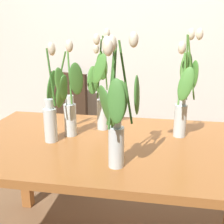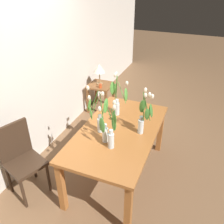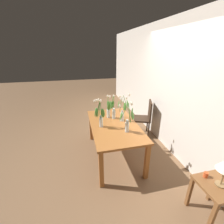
# 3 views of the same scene
# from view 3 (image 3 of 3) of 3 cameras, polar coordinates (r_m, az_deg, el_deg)

# --- Properties ---
(ground_plane) EXTENTS (18.00, 18.00, 0.00)m
(ground_plane) POSITION_cam_3_polar(r_m,az_deg,el_deg) (3.41, 0.65, -15.69)
(ground_plane) COLOR brown
(room_wall_rear) EXTENTS (9.00, 0.10, 2.70)m
(room_wall_rear) POSITION_cam_3_polar(r_m,az_deg,el_deg) (3.34, 23.15, 7.59)
(room_wall_rear) COLOR silver
(room_wall_rear) RESTS_ON ground
(dining_table) EXTENTS (1.60, 0.90, 0.74)m
(dining_table) POSITION_cam_3_polar(r_m,az_deg,el_deg) (3.05, 0.71, -6.07)
(dining_table) COLOR #A3602D
(dining_table) RESTS_ON ground
(tulip_vase_0) EXTENTS (0.17, 0.26, 0.58)m
(tulip_vase_0) POSITION_cam_3_polar(r_m,az_deg,el_deg) (3.07, 4.12, 0.42)
(tulip_vase_0) COLOR silver
(tulip_vase_0) RESTS_ON dining_table
(tulip_vase_1) EXTENTS (0.23, 0.16, 0.53)m
(tulip_vase_1) POSITION_cam_3_polar(r_m,az_deg,el_deg) (3.18, 0.43, 0.53)
(tulip_vase_1) COLOR silver
(tulip_vase_1) RESTS_ON dining_table
(tulip_vase_2) EXTENTS (0.14, 0.27, 0.58)m
(tulip_vase_2) POSITION_cam_3_polar(r_m,az_deg,el_deg) (2.65, 5.84, -3.32)
(tulip_vase_2) COLOR silver
(tulip_vase_2) RESTS_ON dining_table
(tulip_vase_3) EXTENTS (0.14, 0.10, 0.52)m
(tulip_vase_3) POSITION_cam_3_polar(r_m,az_deg,el_deg) (3.21, -1.37, 0.65)
(tulip_vase_3) COLOR silver
(tulip_vase_3) RESTS_ON dining_table
(tulip_vase_4) EXTENTS (0.18, 0.20, 0.57)m
(tulip_vase_4) POSITION_cam_3_polar(r_m,az_deg,el_deg) (2.81, -4.70, -1.54)
(tulip_vase_4) COLOR silver
(tulip_vase_4) RESTS_ON dining_table
(dining_chair) EXTENTS (0.51, 0.51, 0.93)m
(dining_chair) POSITION_cam_3_polar(r_m,az_deg,el_deg) (3.97, 12.38, -1.56)
(dining_chair) COLOR #382619
(dining_chair) RESTS_ON ground
(side_table) EXTENTS (0.44, 0.44, 0.55)m
(side_table) POSITION_cam_3_polar(r_m,az_deg,el_deg) (2.55, 34.28, -23.37)
(side_table) COLOR brown
(side_table) RESTS_ON ground
(pillar_candle) EXTENTS (0.06, 0.06, 0.07)m
(pillar_candle) POSITION_cam_3_polar(r_m,az_deg,el_deg) (2.48, 31.70, -19.37)
(pillar_candle) COLOR #CC4C23
(pillar_candle) RESTS_ON side_table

